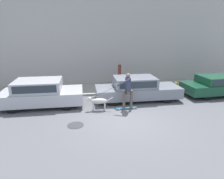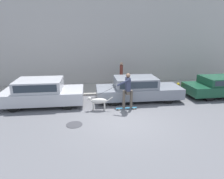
# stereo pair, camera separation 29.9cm
# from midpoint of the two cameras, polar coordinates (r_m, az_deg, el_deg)

# --- Properties ---
(ground_plane) EXTENTS (36.00, 36.00, 0.00)m
(ground_plane) POSITION_cam_midpoint_polar(r_m,az_deg,el_deg) (8.64, 2.42, -8.55)
(ground_plane) COLOR slate
(back_wall) EXTENTS (32.00, 0.30, 5.90)m
(back_wall) POSITION_cam_midpoint_polar(r_m,az_deg,el_deg) (13.87, -3.15, 13.51)
(back_wall) COLOR #B2ADA8
(back_wall) RESTS_ON ground_plane
(sidewalk_curb) EXTENTS (30.00, 2.41, 0.11)m
(sidewalk_curb) POSITION_cam_midpoint_polar(r_m,az_deg,el_deg) (13.00, -2.17, 0.35)
(sidewalk_curb) COLOR #A39E93
(sidewalk_curb) RESTS_ON ground_plane
(parked_car_0) EXTENTS (4.04, 1.97, 1.33)m
(parked_car_0) POSITION_cam_midpoint_polar(r_m,az_deg,el_deg) (10.63, -20.30, -1.00)
(parked_car_0) COLOR black
(parked_car_0) RESTS_ON ground_plane
(parked_car_1) EXTENTS (4.60, 1.81, 1.28)m
(parked_car_1) POSITION_cam_midpoint_polar(r_m,az_deg,el_deg) (10.90, 6.33, 0.14)
(parked_car_1) COLOR black
(parked_car_1) RESTS_ON ground_plane
(parked_car_2) EXTENTS (4.57, 1.73, 1.15)m
(parked_car_2) POSITION_cam_midpoint_polar(r_m,az_deg,el_deg) (13.32, 28.17, 1.11)
(parked_car_2) COLOR black
(parked_car_2) RESTS_ON ground_plane
(dog) EXTENTS (1.23, 0.35, 0.67)m
(dog) POSITION_cam_midpoint_polar(r_m,az_deg,el_deg) (9.46, -4.85, -3.42)
(dog) COLOR beige
(dog) RESTS_ON ground_plane
(skateboarder) EXTENTS (2.26, 0.53, 1.78)m
(skateboarder) POSITION_cam_midpoint_polar(r_m,az_deg,el_deg) (9.39, 3.56, 0.13)
(skateboarder) COLOR beige
(skateboarder) RESTS_ON ground_plane
(pedestrian_with_bag) EXTENTS (0.28, 0.67, 1.63)m
(pedestrian_with_bag) POSITION_cam_midpoint_polar(r_m,az_deg,el_deg) (12.88, 1.50, 4.61)
(pedestrian_with_bag) COLOR brown
(pedestrian_with_bag) RESTS_ON sidewalk_curb
(manhole_cover) EXTENTS (0.66, 0.66, 0.01)m
(manhole_cover) POSITION_cam_midpoint_polar(r_m,az_deg,el_deg) (8.29, -11.41, -9.97)
(manhole_cover) COLOR #38383D
(manhole_cover) RESTS_ON ground_plane
(fire_hydrant) EXTENTS (0.18, 0.18, 0.65)m
(fire_hydrant) POSITION_cam_midpoint_polar(r_m,az_deg,el_deg) (12.81, 17.14, 0.71)
(fire_hydrant) COLOR gold
(fire_hydrant) RESTS_ON ground_plane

